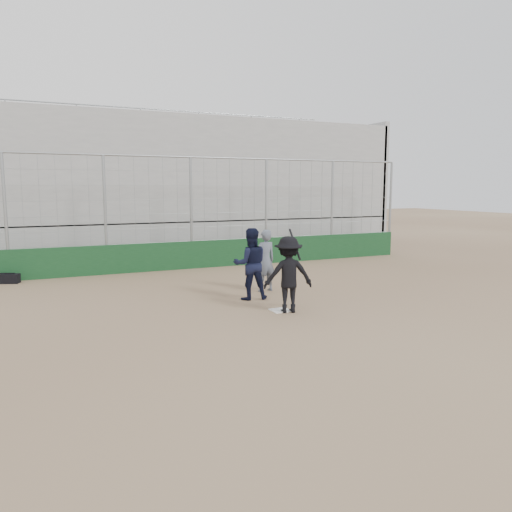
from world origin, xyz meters
name	(u,v)px	position (x,y,z in m)	size (l,w,h in m)	color
ground	(280,311)	(0.00, 0.00, 0.00)	(90.00, 90.00, 0.00)	brown
home_plate	(280,310)	(0.00, 0.00, 0.01)	(0.44, 0.44, 0.02)	white
backstop	(192,242)	(0.00, 7.00, 0.96)	(18.10, 0.25, 4.04)	#113619
bleachers	(158,188)	(0.00, 11.95, 2.92)	(20.25, 6.70, 6.98)	gray
batter_at_plate	(288,274)	(0.12, -0.16, 0.90)	(1.30, 0.94, 1.95)	black
catcher_crouched	(251,276)	(-0.16, 1.40, 0.63)	(1.02, 0.85, 1.26)	black
umpire	(265,264)	(0.65, 2.21, 0.79)	(0.64, 0.42, 1.58)	#555D6B
equipment_bag	(8,279)	(-6.05, 6.57, 0.15)	(0.74, 0.51, 0.33)	black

